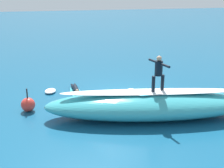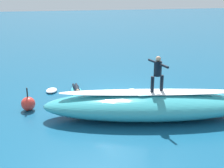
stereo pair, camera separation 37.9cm
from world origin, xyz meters
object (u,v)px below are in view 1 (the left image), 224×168
object	(u,v)px
surfer_riding	(159,71)
surfboard_paddling	(76,92)
surfer_paddling	(76,89)
buoy_marker	(28,104)
surfboard_riding	(158,92)

from	to	relation	value
surfer_riding	surfboard_paddling	xyz separation A→B (m)	(2.93, -3.87, -2.01)
surfer_paddling	surfer_riding	bearing A→B (deg)	35.77
surfboard_paddling	buoy_marker	world-z (taller)	buoy_marker
surfboard_riding	surfer_paddling	distance (m)	5.04
surfboard_riding	buoy_marker	size ratio (longest dim) A/B	1.77
surfboard_riding	buoy_marker	distance (m)	5.73
surfer_paddling	buoy_marker	distance (m)	3.10
surfboard_paddling	surfer_paddling	xyz separation A→B (m)	(0.00, -0.12, 0.16)
surfer_paddling	surfboard_paddling	bearing A→B (deg)	-0.00
surfboard_riding	surfer_paddling	size ratio (longest dim) A/B	1.15
surfboard_paddling	surfer_paddling	size ratio (longest dim) A/B	1.39
surfboard_paddling	buoy_marker	size ratio (longest dim) A/B	2.13
surfer_riding	buoy_marker	xyz separation A→B (m)	(5.30, -2.00, -1.73)
surfboard_paddling	buoy_marker	distance (m)	3.04
surfer_paddling	buoy_marker	bearing A→B (deg)	-50.52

